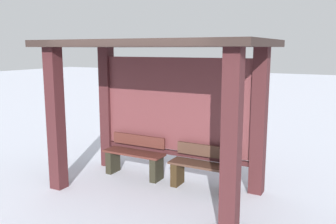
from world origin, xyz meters
TOP-DOWN VIEW (x-y plane):
  - ground_plane at (0.00, 0.00)m, footprint 60.00×60.00m
  - bus_shelter at (0.00, 0.17)m, footprint 3.52×1.90m
  - bench_left_inside at (-0.68, 0.40)m, footprint 1.15×0.36m
  - bench_center_inside at (0.68, 0.40)m, footprint 1.15×0.36m

SIDE VIEW (x-z plane):
  - ground_plane at x=0.00m, z-range 0.00..0.00m
  - bench_center_inside at x=0.68m, z-range -0.03..0.69m
  - bench_left_inside at x=-0.68m, z-range -0.03..0.71m
  - bus_shelter at x=0.00m, z-range 0.55..2.98m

